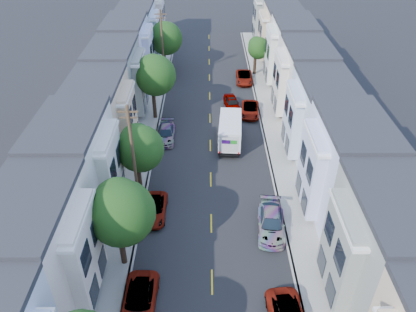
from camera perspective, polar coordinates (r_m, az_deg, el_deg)
ground at (r=34.67m, az=0.46°, el=-9.46°), size 160.00×160.00×0.00m
road_slab at (r=46.60m, az=0.30°, el=3.52°), size 12.00×70.00×0.02m
curb_left at (r=46.92m, az=-7.12°, el=3.55°), size 0.30×70.00×0.15m
curb_right at (r=47.00m, az=7.71°, el=3.57°), size 0.30×70.00×0.15m
sidewalk_left at (r=47.09m, az=-8.70°, el=3.54°), size 2.60×70.00×0.15m
sidewalk_right at (r=47.20m, az=9.28°, el=3.55°), size 2.60×70.00×0.15m
centerline at (r=46.61m, az=0.30°, el=3.51°), size 0.12×70.00×0.01m
townhouse_row_left at (r=47.84m, az=-13.20°, el=3.40°), size 5.00×70.00×8.50m
townhouse_row_right at (r=48.00m, az=13.75°, el=3.43°), size 5.00×70.00×8.50m
tree_b at (r=28.73m, az=-12.21°, el=-7.88°), size 4.70×4.70×7.46m
tree_c at (r=35.95m, az=-9.67°, el=1.01°), size 4.22×4.22×6.63m
tree_d at (r=47.15m, az=-7.54°, el=11.15°), size 4.70×4.70×7.90m
tree_e at (r=60.30m, az=-6.04°, el=16.11°), size 4.70×4.70×7.45m
tree_far_r at (r=59.93m, az=7.04°, el=14.78°), size 3.09×3.09×5.54m
utility_pole_near at (r=33.44m, az=-10.39°, el=-0.57°), size 1.60×0.26×10.00m
utility_pole_far at (r=56.48m, az=-6.40°, el=14.87°), size 1.60×0.26×10.00m
fedex_truck at (r=43.66m, az=3.12°, el=3.61°), size 2.34×6.08×2.92m
lead_sedan at (r=51.27m, az=3.37°, el=7.46°), size 2.28×4.58×1.42m
parked_left_b at (r=29.21m, az=-9.63°, el=-19.53°), size 2.35×4.95×1.36m
parked_left_c at (r=35.32m, az=-7.59°, el=-7.45°), size 2.07×4.47×1.24m
parked_left_d at (r=45.09m, az=-5.93°, el=3.16°), size 2.00×4.63×1.38m
parked_right_b at (r=34.03m, az=8.87°, el=-9.25°), size 2.61×5.26×1.53m
parked_right_c at (r=49.99m, az=5.93°, el=6.47°), size 2.55×4.77×1.28m
parked_right_d at (r=58.52m, az=5.10°, el=10.94°), size 2.38×4.89×1.34m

